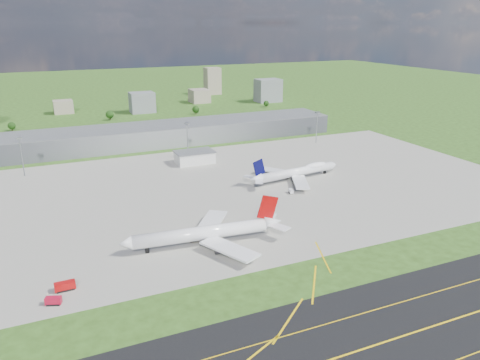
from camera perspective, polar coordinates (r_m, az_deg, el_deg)
name	(u,v)px	position (r m, az deg, el deg)	size (l,w,h in m)	color
ground	(163,148)	(375.43, -9.42, 3.89)	(1400.00, 1400.00, 0.00)	#2E4B17
taxiway	(381,343)	(158.59, 16.78, -18.54)	(1400.00, 60.00, 0.06)	black
apron	(227,189)	(278.06, -1.62, -1.10)	(360.00, 190.00, 0.08)	#9A988C
terminal	(157,135)	(387.82, -10.05, 5.47)	(300.00, 42.00, 15.00)	slate
ops_building	(195,157)	(330.62, -5.57, 2.76)	(26.00, 16.00, 8.00)	silver
mast_west	(21,150)	(326.86, -25.17, 3.36)	(3.50, 2.00, 25.90)	gray
mast_center	(187,134)	(341.09, -6.44, 5.61)	(3.50, 2.00, 25.90)	gray
mast_east	(317,122)	(387.36, 9.37, 7.04)	(3.50, 2.00, 25.90)	gray
airliner_red_twin	(207,233)	(208.85, -4.05, -6.47)	(73.68, 57.17, 20.21)	white
airliner_blue_quad	(298,172)	(296.18, 7.03, 0.99)	(66.84, 52.10, 17.46)	white
fire_truck	(65,286)	(187.95, -20.56, -12.05)	(7.47, 3.07, 3.31)	#A50B0C
crash_tender	(53,301)	(181.00, -21.79, -13.54)	(5.90, 4.10, 2.88)	#AB0C27
tug_yellow	(192,239)	(213.98, -5.83, -7.23)	(3.37, 2.17, 1.64)	orange
van_white_near	(291,191)	(272.15, 6.23, -1.40)	(2.94, 4.76, 2.30)	white
van_white_far	(323,171)	(312.47, 10.14, 1.06)	(4.39, 2.75, 2.16)	white
bldg_cw	(63,107)	(550.29, -20.74, 8.35)	(20.00, 18.00, 14.00)	gray
bldg_c	(142,102)	(530.46, -11.84, 9.24)	(26.00, 20.00, 22.00)	slate
bldg_ce	(199,96)	(590.11, -4.97, 10.18)	(22.00, 24.00, 16.00)	gray
bldg_e	(268,90)	(592.86, 3.44, 10.84)	(30.00, 22.00, 28.00)	slate
bldg_tall_e	(212,81)	(658.17, -3.38, 11.96)	(20.00, 18.00, 36.00)	gray
tree_w	(12,126)	(476.54, -26.08, 5.96)	(6.75, 6.75, 8.25)	#382314
tree_c	(110,114)	(495.33, -15.60, 7.70)	(8.10, 8.10, 9.90)	#382314
tree_e	(196,109)	(510.87, -5.41, 8.58)	(7.65, 7.65, 9.35)	#382314
tree_far_e	(266,103)	(554.43, 3.22, 9.31)	(6.30, 6.30, 7.70)	#382314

